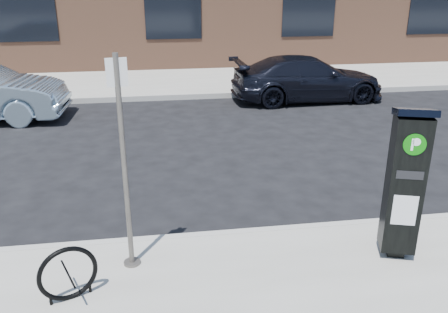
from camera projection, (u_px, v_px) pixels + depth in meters
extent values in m
plane|color=black|center=(223.00, 241.00, 6.53)|extent=(120.00, 120.00, 0.00)
cube|color=gray|center=(173.00, 62.00, 19.42)|extent=(60.00, 12.00, 0.15)
cube|color=#9E9B93|center=(223.00, 237.00, 6.49)|extent=(60.00, 0.12, 0.16)
cube|color=#9E9B93|center=(183.00, 97.00, 13.90)|extent=(60.00, 0.12, 0.16)
cube|color=black|center=(395.00, 250.00, 5.96)|extent=(0.25, 0.25, 0.10)
cube|color=black|center=(404.00, 185.00, 5.63)|extent=(0.49, 0.46, 1.70)
cube|color=black|center=(415.00, 112.00, 5.31)|extent=(0.54, 0.50, 0.16)
cylinder|color=#085E08|center=(415.00, 145.00, 5.26)|extent=(0.24, 0.09, 0.25)
cube|color=white|center=(415.00, 145.00, 5.26)|extent=(0.09, 0.03, 0.14)
cube|color=silver|center=(404.00, 210.00, 5.56)|extent=(0.27, 0.09, 0.38)
cube|color=black|center=(410.00, 175.00, 5.39)|extent=(0.29, 0.10, 0.10)
cylinder|color=#504D46|center=(132.00, 262.00, 5.76)|extent=(0.20, 0.20, 0.03)
cylinder|color=#504D46|center=(124.00, 167.00, 5.31)|extent=(0.06, 0.06, 2.54)
cube|color=silver|center=(117.00, 72.00, 4.93)|extent=(0.22, 0.05, 0.30)
torus|color=black|center=(68.00, 274.00, 5.04)|extent=(0.61, 0.29, 0.64)
cylinder|color=black|center=(51.00, 300.00, 5.03)|extent=(0.03, 0.03, 0.13)
cylinder|color=black|center=(90.00, 287.00, 5.23)|extent=(0.03, 0.03, 0.13)
imported|color=black|center=(307.00, 79.00, 13.63)|extent=(4.43, 1.92, 1.27)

